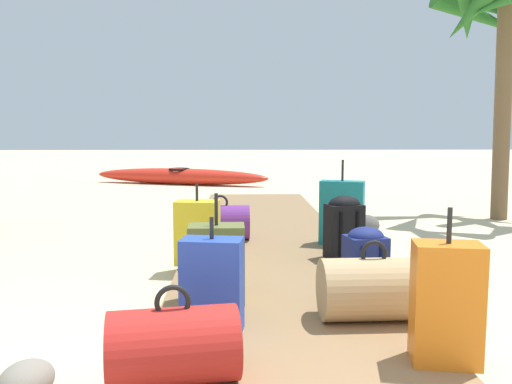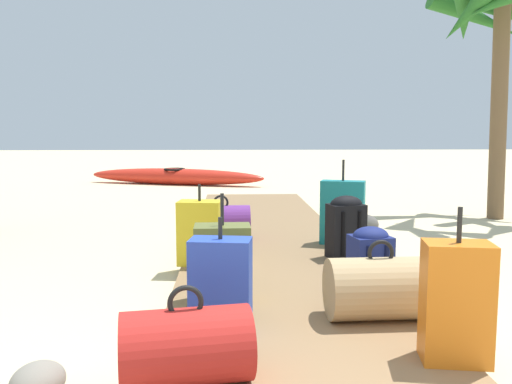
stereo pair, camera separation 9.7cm
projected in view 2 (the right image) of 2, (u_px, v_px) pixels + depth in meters
The scene contains 18 objects.
ground_plane at pixel (275, 269), 4.74m from camera, with size 60.00×60.00×0.00m, color beige.
boardwalk at pixel (268, 245), 5.55m from camera, with size 1.64×8.26×0.08m, color olive.
duffel_bag_red at pixel (186, 346), 2.39m from camera, with size 0.64×0.44×0.46m.
suitcase_yellow at pixel (200, 233), 4.55m from camera, with size 0.39×0.28×0.69m.
backpack_black at pixel (346, 225), 4.78m from camera, with size 0.36×0.29×0.57m.
suitcase_blue at pixel (221, 286), 3.00m from camera, with size 0.37×0.25×0.67m.
suitcase_olive at pixel (223, 263), 3.55m from camera, with size 0.38×0.24×0.74m.
duffel_bag_tan at pixel (380, 288), 3.22m from camera, with size 0.65×0.40×0.49m.
suitcase_teal at pixel (342, 212), 5.36m from camera, with size 0.48×0.33×0.86m.
suitcase_orange at pixel (456, 302), 2.61m from camera, with size 0.36×0.27×0.78m.
duffel_bag_purple at pixel (221, 222), 5.59m from camera, with size 0.62×0.38×0.48m.
backpack_navy at pixel (370, 259), 3.71m from camera, with size 0.31×0.28×0.48m.
palm_tree_far_right at pixel (506, 21), 7.27m from camera, with size 2.12×2.20×3.41m.
kayak at pixel (175, 176), 12.17m from camera, with size 4.23×1.88×0.38m.
rock_right_mid at pixel (329, 208), 7.96m from camera, with size 0.19×0.21×0.14m, color gray.
rock_right_far at pixel (334, 213), 7.51m from camera, with size 0.19×0.22×0.14m, color gray.
rock_left_near at pixel (38, 381), 2.42m from camera, with size 0.24×0.28×0.17m, color gray.
rock_right_near at pixel (365, 224), 6.30m from camera, with size 0.32×0.29×0.24m, color #5B5651.
Camera 2 is at (-0.39, -1.31, 1.23)m, focal length 37.05 mm.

